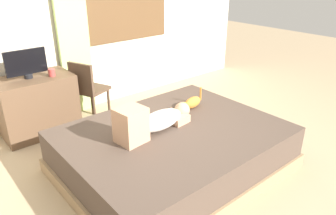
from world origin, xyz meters
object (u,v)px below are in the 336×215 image
object	(u,v)px
desk	(37,105)
bed	(173,150)
person_lying	(153,121)
tv_monitor	(26,63)
cat	(191,103)
chair_by_desk	(87,88)
cup	(52,73)

from	to	relation	value
desk	bed	bearing A→B (deg)	-66.02
person_lying	desk	bearing A→B (deg)	110.37
desk	person_lying	bearing A→B (deg)	-69.63
tv_monitor	person_lying	bearing A→B (deg)	-68.33
bed	desk	distance (m)	1.90
bed	cat	bearing A→B (deg)	27.76
bed	tv_monitor	distance (m)	2.03
bed	tv_monitor	world-z (taller)	tv_monitor
person_lying	chair_by_desk	world-z (taller)	chair_by_desk
cat	tv_monitor	world-z (taller)	tv_monitor
chair_by_desk	tv_monitor	bearing A→B (deg)	165.38
person_lying	chair_by_desk	size ratio (longest dim) A/B	1.10
bed	tv_monitor	size ratio (longest dim) A/B	4.59
chair_by_desk	cup	bearing A→B (deg)	171.30
person_lying	chair_by_desk	distance (m)	1.45
person_lying	chair_by_desk	bearing A→B (deg)	89.24
cup	chair_by_desk	bearing A→B (deg)	-8.70
desk	chair_by_desk	size ratio (longest dim) A/B	1.05
cup	desk	bearing A→B (deg)	151.89
tv_monitor	cat	bearing A→B (deg)	-47.78
desk	tv_monitor	distance (m)	0.55
chair_by_desk	desk	bearing A→B (deg)	164.44
cat	person_lying	bearing A→B (deg)	-166.93
chair_by_desk	cat	bearing A→B (deg)	-62.76
chair_by_desk	bed	bearing A→B (deg)	-84.52
desk	cup	world-z (taller)	cup
tv_monitor	chair_by_desk	xyz separation A→B (m)	(0.66, -0.17, -0.41)
desk	tv_monitor	xyz separation A→B (m)	(-0.04, -0.00, 0.55)
tv_monitor	chair_by_desk	world-z (taller)	tv_monitor
bed	person_lying	distance (m)	0.40
person_lying	desk	xyz separation A→B (m)	(-0.60, 1.62, -0.21)
bed	chair_by_desk	bearing A→B (deg)	95.48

